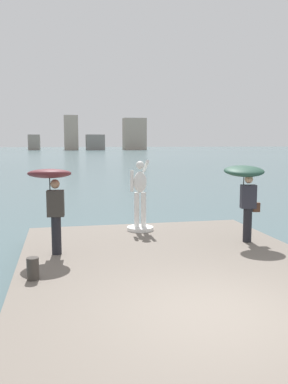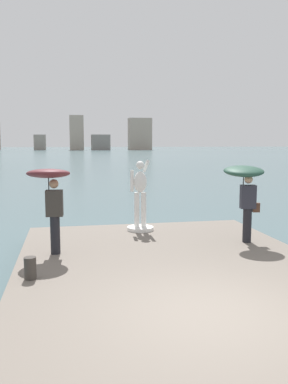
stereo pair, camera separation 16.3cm
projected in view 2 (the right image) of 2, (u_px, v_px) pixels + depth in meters
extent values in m
plane|color=#4C666B|center=(86.00, 169.00, 45.13)|extent=(400.00, 400.00, 0.00)
cube|color=#70665B|center=(180.00, 283.00, 8.01)|extent=(6.54, 9.86, 0.40)
cylinder|color=white|center=(140.00, 228.00, 11.84)|extent=(0.77, 0.77, 0.10)
cylinder|color=white|center=(137.00, 210.00, 11.75)|extent=(0.15, 0.15, 1.01)
cylinder|color=white|center=(144.00, 210.00, 11.79)|extent=(0.15, 0.15, 1.01)
ellipsoid|color=white|center=(140.00, 182.00, 11.67)|extent=(0.38, 0.26, 0.61)
sphere|color=white|center=(140.00, 165.00, 11.61)|extent=(0.24, 0.24, 0.24)
cylinder|color=white|center=(132.00, 181.00, 11.62)|extent=(0.10, 0.10, 0.62)
cylinder|color=white|center=(146.00, 166.00, 11.92)|extent=(0.10, 0.59, 0.40)
cylinder|color=black|center=(55.00, 235.00, 9.31)|extent=(0.22, 0.22, 0.88)
cube|color=#38332D|center=(54.00, 203.00, 9.22)|extent=(0.40, 0.27, 0.60)
sphere|color=#A87A5B|center=(54.00, 184.00, 9.16)|extent=(0.21, 0.21, 0.21)
cylinder|color=#262626|center=(49.00, 188.00, 9.20)|extent=(0.02, 0.02, 0.58)
ellipsoid|color=#5B2328|center=(48.00, 173.00, 9.16)|extent=(1.06, 1.07, 0.30)
cylinder|color=black|center=(247.00, 225.00, 10.39)|extent=(0.22, 0.22, 0.88)
cube|color=#2D2D38|center=(248.00, 197.00, 10.30)|extent=(0.42, 0.31, 0.60)
sphere|color=tan|center=(249.00, 179.00, 10.25)|extent=(0.21, 0.21, 0.21)
cylinder|color=#262626|center=(243.00, 184.00, 10.30)|extent=(0.02, 0.02, 0.54)
ellipsoid|color=#234738|center=(244.00, 171.00, 10.26)|extent=(1.20, 1.22, 0.35)
cube|color=#513323|center=(256.00, 207.00, 10.35)|extent=(0.20, 0.13, 0.24)
cylinder|color=#38332D|center=(30.00, 268.00, 7.60)|extent=(0.23, 0.23, 0.42)
cube|color=gray|center=(40.00, 142.00, 150.27)|extent=(4.19, 4.87, 5.67)
cube|color=#A89989|center=(77.00, 133.00, 150.46)|extent=(5.03, 6.85, 12.69)
cube|color=gray|center=(101.00, 142.00, 149.73)|extent=(6.67, 5.76, 5.66)
cube|color=#A89989|center=(140.00, 134.00, 153.32)|extent=(8.53, 5.01, 11.91)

